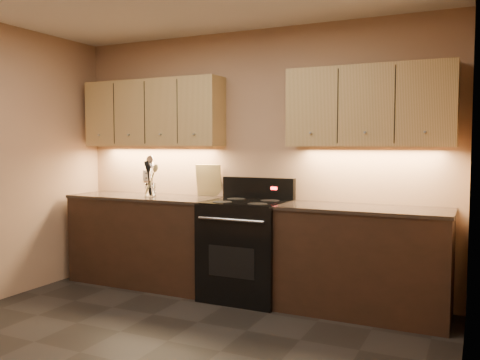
# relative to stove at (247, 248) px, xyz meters

# --- Properties ---
(wall_back) EXTENTS (4.00, 0.04, 2.60)m
(wall_back) POSITION_rel_stove_xyz_m (-0.08, 0.32, 0.82)
(wall_back) COLOR tan
(wall_back) RESTS_ON ground
(wall_right) EXTENTS (0.04, 4.00, 2.60)m
(wall_right) POSITION_rel_stove_xyz_m (1.92, -1.68, 0.82)
(wall_right) COLOR tan
(wall_right) RESTS_ON ground
(counter_left) EXTENTS (1.62, 0.62, 0.93)m
(counter_left) POSITION_rel_stove_xyz_m (-1.18, 0.02, -0.01)
(counter_left) COLOR black
(counter_left) RESTS_ON ground
(counter_right) EXTENTS (1.46, 0.62, 0.93)m
(counter_right) POSITION_rel_stove_xyz_m (1.10, 0.02, -0.01)
(counter_right) COLOR black
(counter_right) RESTS_ON ground
(stove) EXTENTS (0.76, 0.68, 1.14)m
(stove) POSITION_rel_stove_xyz_m (0.00, 0.00, 0.00)
(stove) COLOR black
(stove) RESTS_ON ground
(upper_cab_left) EXTENTS (1.60, 0.30, 0.70)m
(upper_cab_left) POSITION_rel_stove_xyz_m (-1.18, 0.17, 1.32)
(upper_cab_left) COLOR tan
(upper_cab_left) RESTS_ON wall_back
(upper_cab_right) EXTENTS (1.44, 0.30, 0.70)m
(upper_cab_right) POSITION_rel_stove_xyz_m (1.10, 0.17, 1.32)
(upper_cab_right) COLOR tan
(upper_cab_right) RESTS_ON wall_back
(outlet_plate) EXTENTS (0.08, 0.01, 0.12)m
(outlet_plate) POSITION_rel_stove_xyz_m (-1.38, 0.31, 0.64)
(outlet_plate) COLOR #B2B5BA
(outlet_plate) RESTS_ON wall_back
(utensil_crock) EXTENTS (0.13, 0.13, 0.14)m
(utensil_crock) POSITION_rel_stove_xyz_m (-1.08, -0.04, 0.51)
(utensil_crock) COLOR white
(utensil_crock) RESTS_ON counter_left
(cutting_board) EXTENTS (0.28, 0.15, 0.33)m
(cutting_board) POSITION_rel_stove_xyz_m (-0.56, 0.27, 0.62)
(cutting_board) COLOR #D8C074
(cutting_board) RESTS_ON counter_left
(wooden_spoon) EXTENTS (0.18, 0.10, 0.33)m
(wooden_spoon) POSITION_rel_stove_xyz_m (-1.12, -0.06, 0.63)
(wooden_spoon) COLOR #D8C074
(wooden_spoon) RESTS_ON utensil_crock
(black_spoon) EXTENTS (0.07, 0.11, 0.33)m
(black_spoon) POSITION_rel_stove_xyz_m (-1.08, -0.03, 0.63)
(black_spoon) COLOR black
(black_spoon) RESTS_ON utensil_crock
(black_turner) EXTENTS (0.19, 0.14, 0.39)m
(black_turner) POSITION_rel_stove_xyz_m (-1.06, -0.05, 0.65)
(black_turner) COLOR black
(black_turner) RESTS_ON utensil_crock
(steel_spatula) EXTENTS (0.16, 0.15, 0.36)m
(steel_spatula) POSITION_rel_stove_xyz_m (-1.05, -0.02, 0.64)
(steel_spatula) COLOR silver
(steel_spatula) RESTS_ON utensil_crock
(steel_skimmer) EXTENTS (0.19, 0.17, 0.42)m
(steel_skimmer) POSITION_rel_stove_xyz_m (-1.04, -0.05, 0.67)
(steel_skimmer) COLOR silver
(steel_skimmer) RESTS_ON utensil_crock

